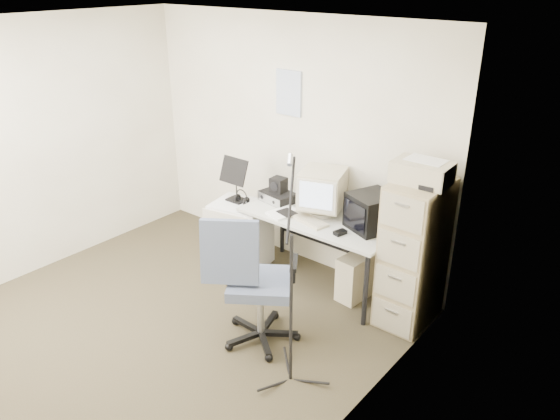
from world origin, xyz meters
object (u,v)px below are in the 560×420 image
Objects in this scene: desk at (319,251)px; side_cart at (241,234)px; office_chair at (260,281)px; filing_cabinet at (414,254)px.

side_cart is at bearing -169.10° from desk.
desk is at bearing 63.05° from office_chair.
side_cart is (-0.87, -0.17, -0.02)m from desk.
side_cart is at bearing -173.81° from filing_cabinet.
office_chair reaches higher than desk.
filing_cabinet is at bearing 17.64° from office_chair.
filing_cabinet reaches higher than office_chair.
desk is 0.89m from side_cart.
desk is at bearing -178.19° from filing_cabinet.
filing_cabinet is at bearing 1.81° from desk.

